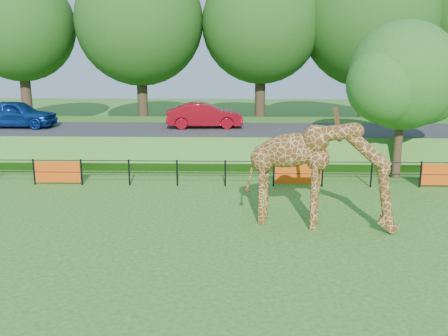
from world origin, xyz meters
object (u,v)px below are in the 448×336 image
Objects in this scene: giraffe at (321,175)px; tree_east at (405,80)px; visitor at (296,158)px; car_blue at (15,114)px; car_red at (205,115)px.

tree_east is (4.49, 6.43, 2.57)m from giraffe.
visitor is (0.03, 6.66, -0.91)m from giraffe.
car_blue is 15.34m from visitor.
car_blue is 2.68× the size of visitor.
giraffe is at bearing -124.95° from tree_east.
car_blue reaches higher than car_red.
giraffe is at bearing -125.25° from car_blue.
visitor is 0.24× the size of tree_east.
car_red is 10.38m from tree_east.
car_blue reaches higher than visitor.
car_red is at bearing -68.82° from visitor.
tree_east reaches higher than car_red.
visitor is at bearing -104.99° from car_blue.
giraffe is 12.19m from car_red.
car_red reaches higher than visitor.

